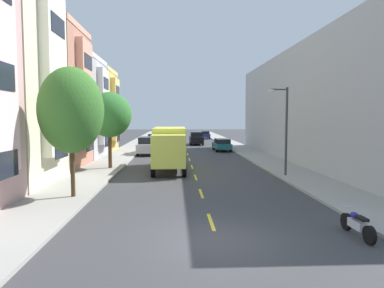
{
  "coord_description": "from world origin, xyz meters",
  "views": [
    {
      "loc": [
        -1.38,
        -10.98,
        4.0
      ],
      "look_at": [
        0.29,
        22.78,
        1.44
      ],
      "focal_mm": 32.26,
      "sensor_mm": 36.0,
      "label": 1
    }
  ],
  "objects": [
    {
      "name": "delivery_box_truck",
      "position": [
        -1.8,
        15.41,
        1.86
      ],
      "size": [
        2.44,
        7.74,
        3.24
      ],
      "color": "#D8D84C",
      "rests_on": "ground_plane"
    },
    {
      "name": "sidewalk_left",
      "position": [
        -7.1,
        28.0,
        0.07
      ],
      "size": [
        3.2,
        120.0,
        0.14
      ],
      "primitive_type": "cube",
      "color": "#99968E",
      "rests_on": "ground_plane"
    },
    {
      "name": "townhouse_fourth_dove_grey",
      "position": [
        -14.4,
        23.66,
        4.75
      ],
      "size": [
        12.22,
        6.72,
        9.91
      ],
      "color": "#A8A8AD",
      "rests_on": "ground_plane"
    },
    {
      "name": "parked_hatchback_navy",
      "position": [
        4.34,
        54.86,
        0.76
      ],
      "size": [
        1.84,
        4.04,
        1.5
      ],
      "color": "navy",
      "rests_on": "ground_plane"
    },
    {
      "name": "moving_black_sedan",
      "position": [
        1.8,
        40.43,
        0.99
      ],
      "size": [
        1.95,
        4.8,
        1.93
      ],
      "color": "black",
      "rests_on": "ground_plane"
    },
    {
      "name": "apartment_block_opposite",
      "position": [
        13.7,
        20.0,
        5.08
      ],
      "size": [
        10.0,
        36.0,
        10.16
      ],
      "primitive_type": "cube",
      "color": "#A8A8AD",
      "rests_on": "ground_plane"
    },
    {
      "name": "street_tree_nearest",
      "position": [
        -6.4,
        6.04,
        4.37
      ],
      "size": [
        3.11,
        3.11,
        6.32
      ],
      "color": "#47331E",
      "rests_on": "sidewalk_left"
    },
    {
      "name": "townhouse_fifth_mustard",
      "position": [
        -14.42,
        30.58,
        4.66
      ],
      "size": [
        12.25,
        6.72,
        9.72
      ],
      "color": "tan",
      "rests_on": "ground_plane"
    },
    {
      "name": "sidewalk_right",
      "position": [
        7.1,
        28.0,
        0.07
      ],
      "size": [
        3.2,
        120.0,
        0.14
      ],
      "primitive_type": "cube",
      "color": "#99968E",
      "rests_on": "ground_plane"
    },
    {
      "name": "street_lamp",
      "position": [
        5.93,
        11.8,
        3.61
      ],
      "size": [
        1.35,
        0.28,
        5.9
      ],
      "color": "#38383D",
      "rests_on": "sidewalk_right"
    },
    {
      "name": "ground_plane",
      "position": [
        0.0,
        30.0,
        0.0
      ],
      "size": [
        160.0,
        160.0,
        0.0
      ],
      "primitive_type": "plane",
      "color": "#38383A"
    },
    {
      "name": "parked_pickup_sky",
      "position": [
        -4.25,
        38.78,
        0.83
      ],
      "size": [
        2.03,
        5.31,
        1.73
      ],
      "color": "#7A9EC6",
      "rests_on": "ground_plane"
    },
    {
      "name": "street_tree_second",
      "position": [
        -6.4,
        15.8,
        4.23
      ],
      "size": [
        3.38,
        3.38,
        5.84
      ],
      "color": "#47331E",
      "rests_on": "sidewalk_left"
    },
    {
      "name": "parked_wagon_teal",
      "position": [
        4.32,
        30.55,
        0.8
      ],
      "size": [
        1.88,
        4.72,
        1.5
      ],
      "color": "#195B60",
      "rests_on": "ground_plane"
    },
    {
      "name": "parked_suv_silver",
      "position": [
        -4.38,
        26.81,
        0.99
      ],
      "size": [
        2.09,
        4.86,
        1.93
      ],
      "color": "#B2B5BA",
      "rests_on": "ground_plane"
    },
    {
      "name": "parked_hatchback_red",
      "position": [
        -4.32,
        53.05,
        0.76
      ],
      "size": [
        1.83,
        4.04,
        1.5
      ],
      "color": "#AD1E1E",
      "rests_on": "ground_plane"
    },
    {
      "name": "lane_centerline_dashes",
      "position": [
        0.0,
        24.5,
        0.0
      ],
      "size": [
        0.14,
        47.2,
        0.01
      ],
      "color": "yellow",
      "rests_on": "ground_plane"
    },
    {
      "name": "parked_motorcycle",
      "position": [
        4.75,
        0.1,
        0.41
      ],
      "size": [
        0.62,
        2.05,
        0.9
      ],
      "color": "black",
      "rests_on": "ground_plane"
    }
  ]
}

